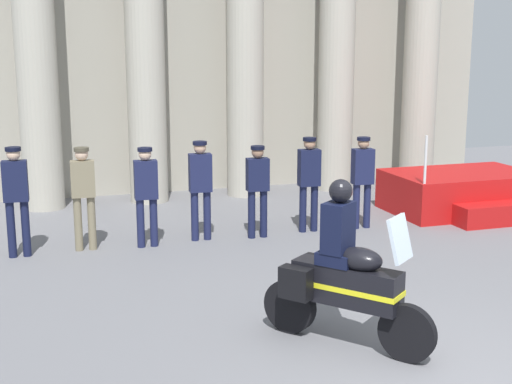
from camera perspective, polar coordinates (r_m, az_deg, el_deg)
ground_plane at (r=7.73m, az=14.46°, el=-14.09°), size 28.00×28.00×0.00m
colonnade_backdrop at (r=16.14m, az=-1.44°, el=13.92°), size 12.63×1.66×7.45m
reviewing_stand at (r=14.86m, az=16.35°, el=-0.08°), size 2.89×2.34×1.70m
officer_in_row_0 at (r=11.72m, az=-18.79°, el=-0.05°), size 0.39×0.24×1.77m
officer_in_row_1 at (r=11.82m, az=-13.75°, el=0.16°), size 0.39×0.24×1.71m
officer_in_row_2 at (r=11.81m, az=-8.85°, el=0.24°), size 0.39×0.24×1.68m
officer_in_row_3 at (r=12.11m, az=-4.50°, el=0.78°), size 0.39×0.24×1.73m
officer_in_row_4 at (r=12.25m, az=0.13°, el=0.65°), size 0.39×0.24×1.62m
officer_in_row_5 at (r=12.68m, az=4.30°, el=1.24°), size 0.39×0.24×1.72m
officer_in_row_6 at (r=13.03m, az=8.59°, el=1.36°), size 0.39×0.24×1.69m
motorcycle_with_rider at (r=7.95m, az=6.86°, el=-6.83°), size 1.40×1.71×1.90m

